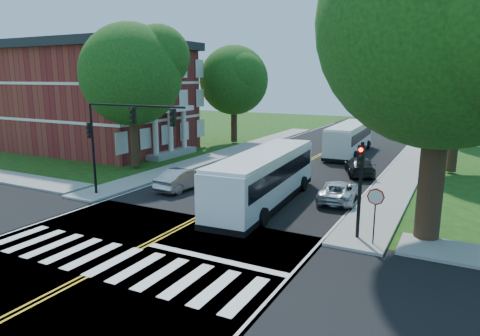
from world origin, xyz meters
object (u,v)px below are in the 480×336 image
Objects in this scene: suv at (339,191)px; dark_sedan at (360,166)px; signal_ne at (360,178)px; hatchback at (184,179)px; bus_lead at (264,177)px; bus_follow at (349,138)px; signal_nw at (120,129)px.

dark_sedan is (-0.46, 7.76, 0.06)m from suv.
hatchback is (-12.32, 3.84, -2.23)m from signal_ne.
hatchback is (-6.17, 0.62, -0.91)m from bus_lead.
bus_lead is at bearing 28.84° from suv.
hatchback is at bearing 26.37° from dark_sedan.
bus_follow reaches higher than suv.
dark_sedan is at bearing -129.51° from hatchback.
suv is 7.77m from dark_sedan.
signal_ne is 13.10m from hatchback.
dark_sedan reaches higher than suv.
suv is at bearing 99.49° from bus_follow.
signal_nw is at bearing 67.70° from bus_follow.
bus_follow is 2.43× the size of dark_sedan.
signal_nw reaches higher than bus_lead.
bus_follow is at bearing -104.96° from hatchback.
suv is at bearing 73.56° from dark_sedan.
signal_nw is 5.58m from hatchback.
signal_nw is 18.03m from dark_sedan.
signal_ne is at bearing 105.31° from suv.
dark_sedan is (3.25, 10.45, -0.95)m from bus_lead.
signal_ne is 7.07m from bus_lead.
bus_lead is at bearing 52.89° from dark_sedan.
dark_sedan is (9.42, 9.83, -0.04)m from hatchback.
bus_lead is at bearing 152.39° from signal_ne.
bus_follow is (0.30, 19.18, -0.09)m from bus_lead.
signal_ne is 0.94× the size of dark_sedan.
signal_nw is 0.63× the size of bus_follow.
signal_nw is 1.60× the size of suv.
signal_nw is at bearing 19.86° from suv.
hatchback is 0.93× the size of dark_sedan.
signal_ne is 14.15m from dark_sedan.
bus_lead is (-6.15, 3.22, -1.32)m from signal_ne.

